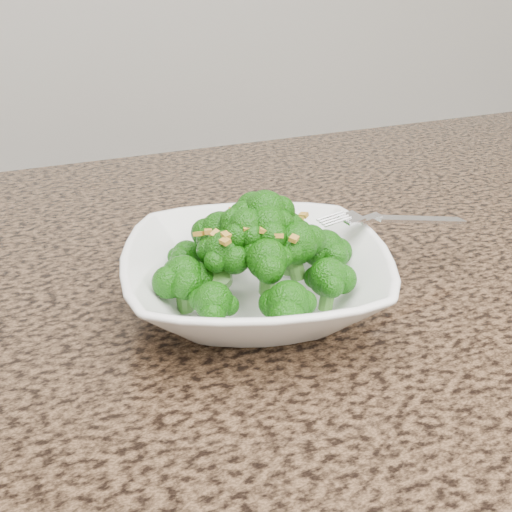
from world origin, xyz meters
name	(u,v)px	position (x,y,z in m)	size (l,w,h in m)	color
granite_counter	(305,335)	(0.00, 0.30, 0.89)	(1.64, 1.04, 0.03)	brown
bowl	(256,279)	(-0.03, 0.34, 0.93)	(0.23, 0.23, 0.06)	white
broccoli_pile	(256,214)	(-0.03, 0.34, 0.99)	(0.20, 0.20, 0.07)	#175F0A
garlic_topping	(256,172)	(-0.03, 0.34, 1.03)	(0.12, 0.12, 0.01)	gold
fork	(373,218)	(0.09, 0.35, 0.96)	(0.18, 0.03, 0.01)	silver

